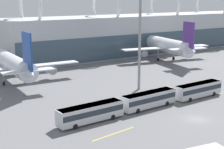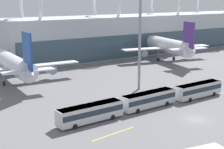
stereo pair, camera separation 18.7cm
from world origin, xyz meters
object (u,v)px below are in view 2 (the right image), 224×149
(shuttle_bus_0, at_px, (90,112))
(floodlight_mast, at_px, (140,19))
(shuttle_bus_1, at_px, (149,99))
(airliner_at_gate_near, at_px, (14,64))
(shuttle_bus_2, at_px, (198,89))
(airliner_at_gate_far, at_px, (165,45))

(shuttle_bus_0, height_order, floodlight_mast, floodlight_mast)
(shuttle_bus_0, xyz_separation_m, shuttle_bus_1, (14.46, 0.46, 0.00))
(floodlight_mast, bearing_deg, airliner_at_gate_near, 134.64)
(shuttle_bus_2, bearing_deg, airliner_at_gate_far, 54.79)
(floodlight_mast, bearing_deg, shuttle_bus_0, -149.06)
(airliner_at_gate_near, xyz_separation_m, floodlight_mast, (23.75, -24.05, 12.51))
(airliner_at_gate_far, xyz_separation_m, shuttle_bus_0, (-56.52, -40.47, -3.67))
(shuttle_bus_1, xyz_separation_m, floodlight_mast, (7.82, 12.89, 15.71))
(shuttle_bus_1, bearing_deg, floodlight_mast, 56.36)
(shuttle_bus_0, relative_size, shuttle_bus_1, 1.00)
(airliner_at_gate_far, distance_m, floodlight_mast, 45.31)
(shuttle_bus_1, bearing_deg, shuttle_bus_2, -4.83)
(airliner_at_gate_near, xyz_separation_m, shuttle_bus_1, (15.93, -36.94, -3.20))
(shuttle_bus_0, height_order, shuttle_bus_2, same)
(airliner_at_gate_near, height_order, airliner_at_gate_far, airliner_at_gate_far)
(airliner_at_gate_near, relative_size, shuttle_bus_2, 2.71)
(shuttle_bus_1, relative_size, shuttle_bus_2, 1.00)
(shuttle_bus_1, bearing_deg, airliner_at_gate_far, 41.17)
(airliner_at_gate_far, height_order, shuttle_bus_2, airliner_at_gate_far)
(airliner_at_gate_near, relative_size, floodlight_mast, 1.34)
(floodlight_mast, bearing_deg, airliner_at_gate_far, 38.37)
(shuttle_bus_0, xyz_separation_m, floodlight_mast, (22.28, 13.35, 15.71))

